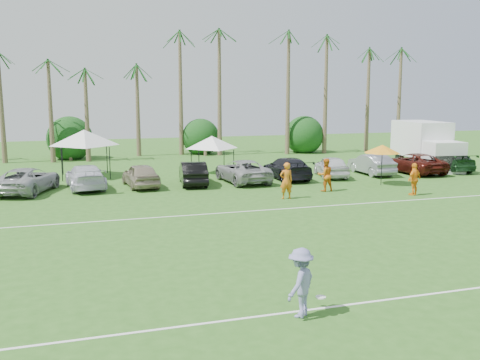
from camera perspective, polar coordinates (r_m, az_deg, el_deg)
name	(u,v)px	position (r m, az deg, el deg)	size (l,w,h in m)	color
ground	(345,343)	(13.06, 11.10, -16.73)	(120.00, 120.00, 0.00)	#2D5E1C
field_lines	(240,249)	(19.97, 0.04, -7.32)	(80.00, 12.10, 0.01)	white
palm_tree_3	(39,41)	(48.53, -20.61, 13.75)	(2.40, 2.40, 11.90)	brown
palm_tree_4	(91,73)	(48.34, -15.61, 10.94)	(2.40, 2.40, 8.90)	brown
palm_tree_5	(138,63)	(48.69, -10.85, 12.12)	(2.40, 2.40, 9.90)	brown
palm_tree_6	(183,54)	(49.38, -6.14, 13.19)	(2.40, 2.40, 10.90)	brown
palm_tree_7	(226,46)	(50.39, -1.55, 14.12)	(2.40, 2.40, 11.90)	brown
palm_tree_8	(276,75)	(51.82, 3.89, 11.10)	(2.40, 2.40, 8.90)	brown
palm_tree_9	(324,67)	(53.86, 8.97, 11.87)	(2.40, 2.40, 9.90)	brown
palm_tree_10	(370,59)	(56.30, 13.67, 12.48)	(2.40, 2.40, 10.90)	brown
palm_tree_11	(405,51)	(58.50, 17.15, 13.03)	(2.40, 2.40, 11.90)	brown
bush_tree_1	(70,139)	(49.43, -17.69, 4.20)	(4.00, 4.00, 4.00)	brown
bush_tree_2	(203,136)	(50.80, -4.00, 4.73)	(4.00, 4.00, 4.00)	brown
bush_tree_3	(300,134)	(54.00, 6.42, 4.95)	(4.00, 4.00, 4.00)	brown
sideline_player_a	(286,181)	(29.27, 4.96, -0.07)	(0.73, 0.48, 2.01)	orange
sideline_player_b	(325,175)	(31.85, 9.09, 0.54)	(0.95, 0.74, 1.95)	orange
sideline_player_c	(414,179)	(31.77, 18.10, 0.09)	(1.08, 0.45, 1.84)	orange
box_truck	(426,143)	(43.84, 19.26, 3.70)	(3.50, 7.22, 3.58)	white
canopy_tent_left	(84,130)	(38.27, -16.30, 5.17)	(4.71, 4.71, 3.82)	black
canopy_tent_right	(212,136)	(38.50, -3.03, 4.71)	(3.91, 3.91, 3.17)	black
market_umbrella	(382,149)	(34.66, 14.95, 3.22)	(2.29, 2.29, 2.55)	black
frisbee_player	(301,283)	(13.98, 6.49, -10.81)	(1.32, 1.27, 1.81)	#7C7DB0
parked_car_2	(27,180)	(33.45, -21.76, -0.01)	(2.43, 5.28, 1.47)	#9FA0A2
parked_car_3	(85,177)	(33.67, -16.16, 0.34)	(2.05, 5.05, 1.47)	silver
parked_car_4	(141,175)	(33.55, -10.55, 0.52)	(1.73, 4.30, 1.47)	gray
parked_car_5	(193,173)	(34.00, -5.04, 0.75)	(1.55, 4.45, 1.47)	black
parked_car_6	(242,171)	(34.80, 0.25, 0.98)	(2.43, 5.28, 1.47)	#9B9B9B
parked_car_7	(287,168)	(36.25, 5.03, 1.27)	(2.05, 5.05, 1.47)	black
parked_car_8	(331,166)	(37.52, 9.72, 1.44)	(1.73, 4.30, 1.47)	silver
parked_car_9	(371,164)	(39.32, 13.82, 1.65)	(1.55, 4.45, 1.47)	gray
parked_car_10	(414,163)	(40.79, 18.06, 1.72)	(2.43, 5.28, 1.47)	#45120D
parked_car_11	(449,161)	(43.03, 21.36, 1.91)	(2.05, 5.05, 1.47)	#183A1B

